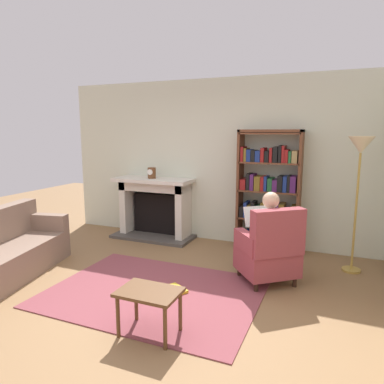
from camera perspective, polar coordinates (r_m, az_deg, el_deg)
ground at (r=4.04m, az=-8.31°, el=-17.52°), size 14.00×14.00×0.00m
back_wall at (r=5.94m, az=4.17°, el=4.96°), size 5.60×0.10×2.70m
area_rug at (r=4.27m, az=-6.16°, el=-15.81°), size 2.40×1.80×0.01m
fireplace at (r=6.24m, az=-5.88°, el=-2.15°), size 1.41×0.64×1.05m
mantel_clock at (r=6.07m, az=-6.54°, el=3.09°), size 0.14×0.14×0.19m
bookshelf at (r=5.56m, az=12.32°, el=-0.15°), size 0.95×0.32×1.88m
armchair_reading at (r=4.42m, az=12.47°, el=-9.22°), size 0.89×0.88×0.97m
seated_reader at (r=4.46m, az=11.84°, el=-6.37°), size 0.57×0.59×1.14m
sofa_floral at (r=5.17m, az=-27.90°, el=-8.54°), size 1.07×1.81×0.85m
side_table at (r=3.35m, az=-6.95°, el=-16.59°), size 0.56×0.39×0.43m
scattered_books at (r=4.29m, az=-6.39°, el=-15.35°), size 0.73×0.48×0.03m
floor_lamp at (r=4.97m, az=25.59°, el=5.05°), size 0.32×0.32×1.79m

